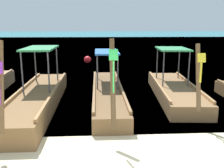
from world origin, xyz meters
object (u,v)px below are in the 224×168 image
(longtail_boat_yellow_ribbon, at_px, (174,90))
(mooring_buoy_near, at_px, (88,60))
(longtail_boat_green_ribbon, at_px, (107,92))
(longtail_boat_violet_ribbon, at_px, (38,98))

(longtail_boat_yellow_ribbon, distance_m, mooring_buoy_near, 10.30)
(longtail_boat_green_ribbon, bearing_deg, longtail_boat_violet_ribbon, -160.48)
(mooring_buoy_near, bearing_deg, longtail_boat_yellow_ribbon, -68.75)
(longtail_boat_green_ribbon, xyz_separation_m, longtail_boat_yellow_ribbon, (2.64, 0.19, 0.01))
(longtail_boat_violet_ribbon, relative_size, longtail_boat_yellow_ribbon, 1.15)
(longtail_boat_green_ribbon, relative_size, longtail_boat_yellow_ribbon, 1.24)
(longtail_boat_green_ribbon, bearing_deg, mooring_buoy_near, 96.36)
(longtail_boat_violet_ribbon, bearing_deg, mooring_buoy_near, 82.91)
(longtail_boat_violet_ribbon, distance_m, longtail_boat_green_ribbon, 2.56)
(longtail_boat_violet_ribbon, xyz_separation_m, mooring_buoy_near, (1.32, 10.65, -0.08))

